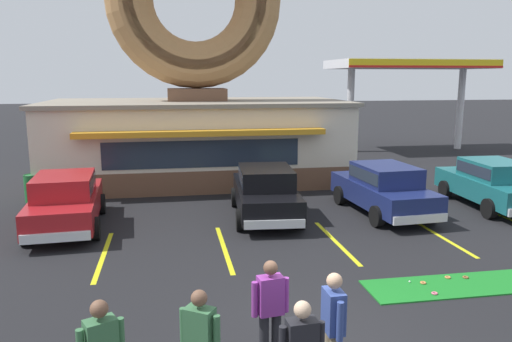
% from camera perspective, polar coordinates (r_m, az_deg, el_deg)
% --- Properties ---
extents(donut_shop_building, '(12.30, 6.75, 10.96)m').
position_cam_1_polar(donut_shop_building, '(21.17, -6.80, 9.02)').
color(donut_shop_building, brown).
rests_on(donut_shop_building, ground).
extents(putting_mat, '(4.27, 1.16, 0.03)m').
position_cam_1_polar(putting_mat, '(11.67, 22.73, -11.92)').
color(putting_mat, '#197523').
rests_on(putting_mat, ground).
extents(mini_donut_near_left, '(0.13, 0.13, 0.04)m').
position_cam_1_polar(mini_donut_near_left, '(11.39, 18.56, -12.01)').
color(mini_donut_near_left, '#D17F47').
rests_on(mini_donut_near_left, putting_mat).
extents(mini_donut_near_right, '(0.13, 0.13, 0.04)m').
position_cam_1_polar(mini_donut_near_right, '(11.85, 21.07, -11.27)').
color(mini_donut_near_right, '#D17F47').
rests_on(mini_donut_near_right, putting_mat).
extents(mini_donut_mid_centre, '(0.13, 0.13, 0.04)m').
position_cam_1_polar(mini_donut_mid_centre, '(10.96, 19.73, -13.02)').
color(mini_donut_mid_centre, '#D8667F').
rests_on(mini_donut_mid_centre, putting_mat).
extents(mini_donut_mid_right, '(0.13, 0.13, 0.04)m').
position_cam_1_polar(mini_donut_mid_right, '(12.00, 22.83, -11.12)').
color(mini_donut_mid_right, brown).
rests_on(mini_donut_mid_right, putting_mat).
extents(golf_ball, '(0.04, 0.04, 0.04)m').
position_cam_1_polar(golf_ball, '(11.36, 17.15, -11.98)').
color(golf_ball, white).
rests_on(golf_ball, putting_mat).
extents(car_navy, '(2.20, 4.66, 1.60)m').
position_cam_1_polar(car_navy, '(16.47, 14.38, -1.78)').
color(car_navy, navy).
rests_on(car_navy, ground).
extents(car_teal, '(2.12, 4.63, 1.60)m').
position_cam_1_polar(car_teal, '(18.52, 25.37, -1.12)').
color(car_teal, '#196066').
rests_on(car_teal, ground).
extents(car_red, '(2.20, 4.66, 1.60)m').
position_cam_1_polar(car_red, '(15.39, -20.94, -3.02)').
color(car_red, maroon).
rests_on(car_red, ground).
extents(car_black, '(2.23, 4.67, 1.60)m').
position_cam_1_polar(car_black, '(15.53, 1.08, -2.19)').
color(car_black, black).
rests_on(car_black, ground).
extents(pedestrian_hooded_kid, '(0.25, 0.60, 1.69)m').
position_cam_1_polar(pedestrian_hooded_kid, '(7.38, 8.80, -16.88)').
color(pedestrian_hooded_kid, '#7F7056').
rests_on(pedestrian_hooded_kid, ground).
extents(pedestrian_beanie_man, '(0.59, 0.29, 1.66)m').
position_cam_1_polar(pedestrian_beanie_man, '(7.81, 1.65, -15.29)').
color(pedestrian_beanie_man, '#232328').
rests_on(pedestrian_beanie_man, ground).
extents(trash_bin, '(0.57, 0.57, 0.97)m').
position_cam_1_polar(trash_bin, '(19.23, -24.16, -1.76)').
color(trash_bin, '#1E662D').
rests_on(trash_bin, ground).
extents(gas_station_canopy, '(9.00, 4.46, 5.30)m').
position_cam_1_polar(gas_station_canopy, '(31.04, 17.06, 11.22)').
color(gas_station_canopy, silver).
rests_on(gas_station_canopy, ground).
extents(parking_stripe_far_left, '(0.12, 3.60, 0.01)m').
position_cam_1_polar(parking_stripe_far_left, '(13.04, -17.04, -9.20)').
color(parking_stripe_far_left, yellow).
rests_on(parking_stripe_far_left, ground).
extents(parking_stripe_left, '(0.12, 3.60, 0.01)m').
position_cam_1_polar(parking_stripe_left, '(13.00, -3.65, -8.80)').
color(parking_stripe_left, yellow).
rests_on(parking_stripe_left, ground).
extents(parking_stripe_mid_left, '(0.12, 3.60, 0.01)m').
position_cam_1_polar(parking_stripe_mid_left, '(13.63, 9.11, -7.98)').
color(parking_stripe_mid_left, yellow).
rests_on(parking_stripe_mid_left, ground).
extents(parking_stripe_centre, '(0.12, 3.60, 0.01)m').
position_cam_1_polar(parking_stripe_centre, '(14.85, 20.20, -6.94)').
color(parking_stripe_centre, yellow).
rests_on(parking_stripe_centre, ground).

